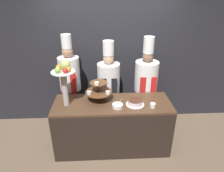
% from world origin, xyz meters
% --- Properties ---
extents(ground_plane, '(14.00, 14.00, 0.00)m').
position_xyz_m(ground_plane, '(0.00, 0.00, 0.00)').
color(ground_plane, brown).
extents(wall_back, '(10.00, 0.06, 2.80)m').
position_xyz_m(wall_back, '(0.00, 1.29, 1.40)').
color(wall_back, '#232328').
rests_on(wall_back, ground_plane).
extents(buffet_counter, '(1.87, 0.67, 0.87)m').
position_xyz_m(buffet_counter, '(0.00, 0.33, 0.44)').
color(buffet_counter, black).
rests_on(buffet_counter, ground_plane).
extents(tiered_stand, '(0.43, 0.43, 0.36)m').
position_xyz_m(tiered_stand, '(-0.21, 0.43, 1.05)').
color(tiered_stand, brown).
rests_on(tiered_stand, buffet_counter).
extents(fruit_pedestal, '(0.35, 0.35, 0.70)m').
position_xyz_m(fruit_pedestal, '(-0.71, 0.34, 1.35)').
color(fruit_pedestal, '#B2ADA8').
rests_on(fruit_pedestal, buffet_counter).
extents(cake_round, '(0.28, 0.28, 0.08)m').
position_xyz_m(cake_round, '(0.35, 0.27, 0.91)').
color(cake_round, white).
rests_on(cake_round, buffet_counter).
extents(cup_white, '(0.08, 0.08, 0.07)m').
position_xyz_m(cup_white, '(0.61, 0.17, 0.91)').
color(cup_white, white).
rests_on(cup_white, buffet_counter).
extents(serving_bowl_near, '(0.16, 0.16, 0.16)m').
position_xyz_m(serving_bowl_near, '(0.07, 0.19, 0.90)').
color(serving_bowl_near, white).
rests_on(serving_bowl_near, buffet_counter).
extents(chef_left, '(0.37, 0.37, 1.85)m').
position_xyz_m(chef_left, '(-0.73, 0.89, 1.01)').
color(chef_left, black).
rests_on(chef_left, ground_plane).
extents(chef_center_left, '(0.40, 0.40, 1.74)m').
position_xyz_m(chef_center_left, '(-0.04, 0.89, 0.93)').
color(chef_center_left, '#38332D').
rests_on(chef_center_left, ground_plane).
extents(chef_center_right, '(0.42, 0.42, 1.80)m').
position_xyz_m(chef_center_right, '(0.65, 0.89, 0.94)').
color(chef_center_right, '#28282D').
rests_on(chef_center_right, ground_plane).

